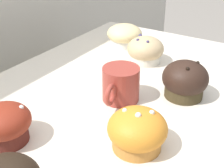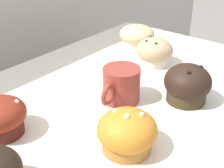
# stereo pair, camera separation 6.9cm
# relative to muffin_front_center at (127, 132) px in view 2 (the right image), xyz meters

# --- Properties ---
(muffin_front_center) EXTENTS (0.11, 0.11, 0.08)m
(muffin_front_center) POSITION_rel_muffin_front_center_xyz_m (0.00, 0.00, 0.00)
(muffin_front_center) COLOR #C17E36
(muffin_front_center) RESTS_ON display_counter
(muffin_back_left) EXTENTS (0.11, 0.11, 0.07)m
(muffin_back_left) POSITION_rel_muffin_front_center_xyz_m (0.43, 0.28, -0.00)
(muffin_back_left) COLOR silver
(muffin_back_left) RESTS_ON display_counter
(muffin_back_right) EXTENTS (0.10, 0.10, 0.08)m
(muffin_back_right) POSITION_rel_muffin_front_center_xyz_m (0.35, 0.16, -0.00)
(muffin_back_right) COLOR silver
(muffin_back_right) RESTS_ON display_counter
(muffin_front_right) EXTENTS (0.11, 0.11, 0.09)m
(muffin_front_right) POSITION_rel_muffin_front_center_xyz_m (0.22, -0.00, 0.01)
(muffin_front_right) COLOR #3C321C
(muffin_front_right) RESTS_ON display_counter
(muffin_back_center) EXTENTS (0.10, 0.10, 0.08)m
(muffin_back_center) POSITION_rel_muffin_front_center_xyz_m (-0.11, 0.21, 0.00)
(muffin_back_center) COLOR #4F1C16
(muffin_back_center) RESTS_ON display_counter
(coffee_cup) EXTENTS (0.13, 0.08, 0.08)m
(coffee_cup) POSITION_rel_muffin_front_center_xyz_m (0.13, 0.11, 0.01)
(coffee_cup) COLOR #99382D
(coffee_cup) RESTS_ON display_counter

